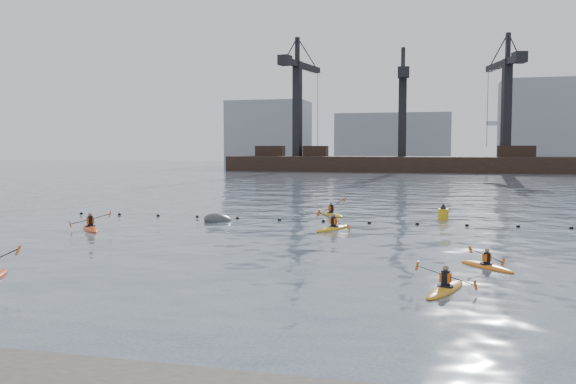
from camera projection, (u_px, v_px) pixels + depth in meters
The scene contains 11 objects.
ground at pixel (148, 308), 18.38m from camera, with size 400.00×400.00×0.00m, color #3A4555.
float_line at pixel (302, 220), 40.26m from camera, with size 33.24×0.73×0.24m.
barge_pier at pixel (401, 162), 124.52m from camera, with size 72.00×19.30×29.50m.
skyline at pixel (421, 131), 162.27m from camera, with size 141.00×28.00×22.00m.
kayaker_1 at pixel (445, 288), 20.47m from camera, with size 2.06×3.19×1.04m.
kayaker_2 at pixel (90, 228), 36.04m from camera, with size 2.84×3.16×1.17m.
kayaker_3 at pixel (333, 228), 36.02m from camera, with size 2.18×3.35×1.27m.
kayaker_4 at pixel (487, 266), 24.49m from camera, with size 2.30×2.48×1.06m.
kayaker_5 at pixel (331, 214), 43.62m from camera, with size 2.54×3.12×1.38m.
mooring_buoy at pixel (219, 221), 40.09m from camera, with size 2.09×1.23×1.04m, color #424548.
nav_buoy at pixel (443, 214), 40.81m from camera, with size 0.69×0.69×1.26m.
Camera 1 is at (8.63, -16.44, 4.80)m, focal length 38.00 mm.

